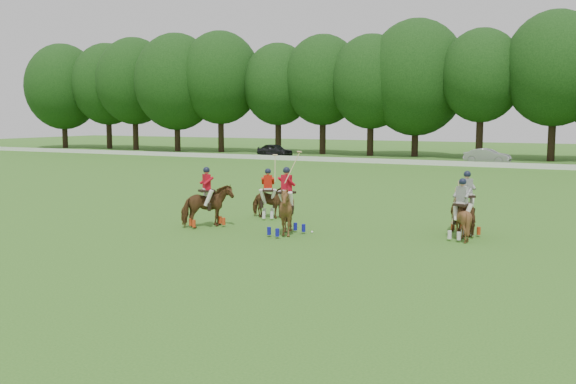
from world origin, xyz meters
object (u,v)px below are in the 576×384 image
at_px(car_mid, 487,156).
at_px(polo_stripe_a, 466,211).
at_px(polo_ball, 312,232).
at_px(car_left, 275,150).
at_px(polo_stripe_b, 461,218).
at_px(polo_red_a, 207,205).
at_px(polo_red_b, 268,201).
at_px(polo_red_c, 287,210).

distance_m(car_mid, polo_stripe_a, 36.98).
relative_size(polo_stripe_a, polo_ball, 25.92).
distance_m(car_left, polo_ball, 44.72).
bearing_deg(polo_stripe_b, polo_stripe_a, 93.05).
bearing_deg(polo_red_a, polo_ball, 8.87).
xyz_separation_m(polo_stripe_a, polo_stripe_b, (0.06, -1.09, -0.08)).
bearing_deg(car_left, polo_red_b, -141.29).
distance_m(car_left, polo_stripe_b, 46.46).
distance_m(polo_red_b, polo_stripe_b, 8.35).
bearing_deg(polo_ball, polo_red_b, 143.17).
xyz_separation_m(polo_red_a, polo_stripe_b, (9.38, 1.90, -0.10)).
bearing_deg(polo_ball, car_mid, 90.15).
relative_size(car_left, polo_red_a, 1.70).
relative_size(car_left, polo_ball, 44.54).
relative_size(polo_red_c, polo_ball, 33.71).
height_order(polo_red_a, polo_ball, polo_red_a).
xyz_separation_m(polo_red_a, polo_stripe_a, (9.32, 3.00, -0.01)).
distance_m(polo_red_a, polo_ball, 4.32).
height_order(polo_red_c, polo_ball, polo_red_c).
distance_m(polo_stripe_a, polo_ball, 5.69).
bearing_deg(polo_red_c, car_mid, 89.21).
height_order(polo_stripe_a, polo_ball, polo_stripe_a).
height_order(polo_red_a, polo_stripe_b, polo_red_a).
height_order(car_left, car_mid, car_left).
bearing_deg(polo_red_b, car_mid, 85.33).
bearing_deg(polo_red_b, polo_stripe_b, -7.35).
bearing_deg(polo_red_a, polo_red_b, 69.68).
xyz_separation_m(car_left, polo_stripe_b, (27.15, -37.70, 0.08)).
relative_size(polo_red_a, polo_stripe_a, 1.01).
bearing_deg(car_mid, polo_red_a, 178.32).
bearing_deg(polo_red_b, polo_ball, -36.83).
xyz_separation_m(car_mid, polo_stripe_b, (5.29, -37.70, 0.09)).
bearing_deg(car_mid, polo_ball, -175.63).
bearing_deg(polo_ball, polo_red_a, -171.13).
distance_m(car_left, polo_red_b, 41.21).
xyz_separation_m(car_mid, polo_stripe_a, (5.23, -36.61, 0.17)).
relative_size(car_left, polo_red_c, 1.32).
bearing_deg(polo_red_b, polo_red_c, -52.01).
bearing_deg(polo_ball, polo_stripe_b, 13.55).
bearing_deg(car_left, polo_red_a, -144.38).
xyz_separation_m(car_left, polo_stripe_a, (27.09, -36.61, 0.16)).
xyz_separation_m(car_mid, polo_ball, (0.10, -38.95, -0.63)).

